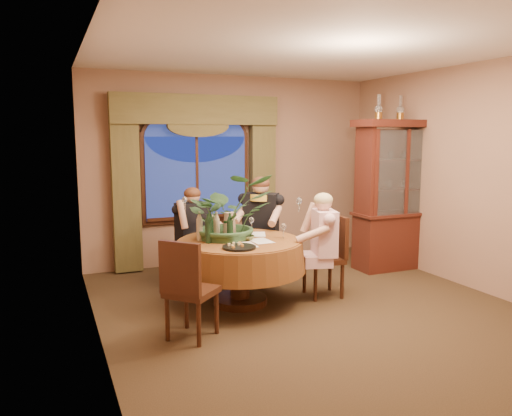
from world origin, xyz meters
name	(u,v)px	position (x,y,z in m)	size (l,w,h in m)	color
floor	(313,310)	(0.00, 0.00, 0.00)	(5.00, 5.00, 0.00)	black
wall_back	(234,170)	(0.00, 2.50, 1.40)	(4.50, 4.50, 0.00)	#8B6751
wall_right	(474,177)	(2.25, 0.00, 1.40)	(5.00, 5.00, 0.00)	#8B6751
ceiling	(317,48)	(0.00, 0.00, 2.80)	(5.00, 5.00, 0.00)	white
window	(197,178)	(-0.60, 2.43, 1.30)	(1.62, 0.10, 1.32)	navy
arched_transom	(196,124)	(-0.60, 2.43, 2.08)	(1.60, 0.06, 0.44)	navy
drapery_left	(126,189)	(-1.63, 2.38, 1.18)	(0.38, 0.14, 2.32)	#4C4723
drapery_right	(262,184)	(0.43, 2.38, 1.18)	(0.38, 0.14, 2.32)	#4C4723
swag_valance	(197,110)	(-0.60, 2.35, 2.28)	(2.45, 0.16, 0.42)	#4C4723
dining_table	(240,272)	(-0.67, 0.52, 0.38)	(1.50, 1.50, 0.75)	maroon
china_cabinet	(397,195)	(2.00, 1.13, 1.07)	(1.32, 0.52, 2.13)	#3A1610
oil_lamp_left	(379,107)	(1.63, 1.13, 2.30)	(0.11, 0.11, 0.34)	#A5722D
oil_lamp_center	(401,108)	(2.00, 1.13, 2.30)	(0.11, 0.11, 0.34)	#A5722D
oil_lamp_right	(421,108)	(2.37, 1.13, 2.30)	(0.11, 0.11, 0.34)	#A5722D
chair_right	(323,257)	(0.36, 0.40, 0.48)	(0.42, 0.42, 0.96)	black
chair_back_right	(255,245)	(-0.14, 1.33, 0.48)	(0.42, 0.42, 0.96)	black
chair_back	(199,247)	(-0.87, 1.48, 0.48)	(0.42, 0.42, 0.96)	black
chair_front_left	(192,289)	(-1.43, -0.20, 0.48)	(0.42, 0.42, 0.96)	black
person_pink	(324,247)	(0.28, 0.26, 0.64)	(0.46, 0.42, 1.27)	beige
person_back	(192,236)	(-0.94, 1.51, 0.63)	(0.45, 0.42, 1.27)	black
person_scarf	(261,229)	(-0.07, 1.28, 0.70)	(0.50, 0.46, 1.39)	black
stoneware_vase	(230,225)	(-0.74, 0.64, 0.90)	(0.16, 0.16, 0.30)	#977B5F
centerpiece_plant	(228,183)	(-0.74, 0.68, 1.38)	(0.99, 1.10, 0.86)	#2E542F
olive_bowl	(247,238)	(-0.60, 0.47, 0.78)	(0.17, 0.17, 0.05)	#515F30
cheese_platter	(239,247)	(-0.83, 0.11, 0.76)	(0.35, 0.35, 0.02)	black
wine_bottle_0	(200,226)	(-1.10, 0.65, 0.92)	(0.07, 0.07, 0.33)	tan
wine_bottle_1	(217,226)	(-0.93, 0.55, 0.92)	(0.07, 0.07, 0.33)	tan
wine_bottle_2	(230,228)	(-0.82, 0.41, 0.92)	(0.07, 0.07, 0.33)	black
wine_bottle_3	(210,225)	(-0.96, 0.69, 0.92)	(0.07, 0.07, 0.33)	black
wine_bottle_4	(208,228)	(-1.05, 0.49, 0.92)	(0.07, 0.07, 0.33)	black
tasting_paper_0	(261,241)	(-0.48, 0.35, 0.75)	(0.21, 0.30, 0.00)	white
tasting_paper_1	(256,234)	(-0.38, 0.71, 0.75)	(0.21, 0.30, 0.00)	white
tasting_paper_2	(245,245)	(-0.72, 0.22, 0.75)	(0.21, 0.30, 0.00)	white
wine_glass_person_pink	(283,231)	(-0.18, 0.39, 0.84)	(0.07, 0.07, 0.18)	silver
wine_glass_person_back	(215,226)	(-0.80, 1.00, 0.84)	(0.07, 0.07, 0.18)	silver
wine_glass_person_scarf	(252,224)	(-0.36, 0.91, 0.84)	(0.07, 0.07, 0.18)	silver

